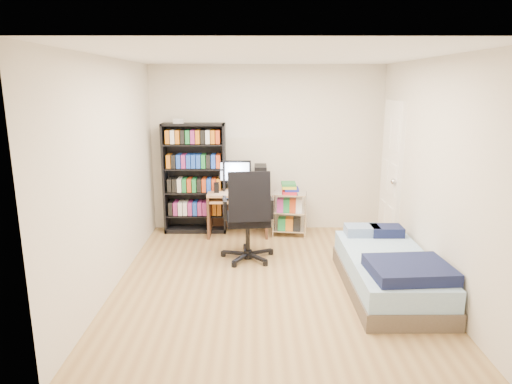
{
  "coord_description": "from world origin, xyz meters",
  "views": [
    {
      "loc": [
        -0.19,
        -4.9,
        2.22
      ],
      "look_at": [
        -0.17,
        0.4,
        0.96
      ],
      "focal_mm": 32.0,
      "sensor_mm": 36.0,
      "label": 1
    }
  ],
  "objects_px": {
    "media_shelf": "(195,177)",
    "bed": "(389,272)",
    "computer_desk": "(244,195)",
    "office_chair": "(248,232)"
  },
  "relations": [
    {
      "from": "computer_desk",
      "to": "office_chair",
      "type": "xyz_separation_m",
      "value": [
        0.08,
        -1.06,
        -0.22
      ]
    },
    {
      "from": "media_shelf",
      "to": "bed",
      "type": "bearing_deg",
      "value": -41.77
    },
    {
      "from": "bed",
      "to": "media_shelf",
      "type": "bearing_deg",
      "value": 138.23
    },
    {
      "from": "computer_desk",
      "to": "media_shelf",
      "type": "bearing_deg",
      "value": 169.86
    },
    {
      "from": "media_shelf",
      "to": "computer_desk",
      "type": "xyz_separation_m",
      "value": [
        0.74,
        -0.13,
        -0.25
      ]
    },
    {
      "from": "media_shelf",
      "to": "bed",
      "type": "relative_size",
      "value": 0.95
    },
    {
      "from": "computer_desk",
      "to": "office_chair",
      "type": "height_order",
      "value": "office_chair"
    },
    {
      "from": "bed",
      "to": "computer_desk",
      "type": "bearing_deg",
      "value": 129.35
    },
    {
      "from": "office_chair",
      "to": "bed",
      "type": "distance_m",
      "value": 1.81
    },
    {
      "from": "media_shelf",
      "to": "computer_desk",
      "type": "relative_size",
      "value": 1.55
    }
  ]
}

